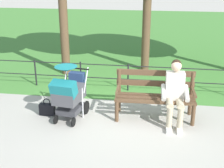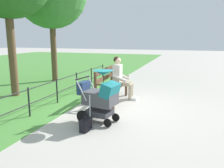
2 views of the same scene
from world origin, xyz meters
TOP-DOWN VIEW (x-y plane):
  - ground_plane at (0.00, 0.00)m, footprint 60.00×60.00m
  - park_bench at (-0.68, -0.12)m, footprint 1.62×0.65m
  - person_on_bench at (-1.06, 0.11)m, footprint 0.54×0.74m
  - stroller at (1.02, 0.26)m, footprint 0.62×0.94m
  - handbag at (1.55, 0.15)m, footprint 0.32×0.14m
  - park_fence at (-0.27, -1.45)m, footprint 7.28×0.04m

SIDE VIEW (x-z plane):
  - ground_plane at x=0.00m, z-range 0.00..0.00m
  - handbag at x=1.55m, z-range -0.06..0.31m
  - park_fence at x=-0.27m, z-range 0.07..0.77m
  - park_bench at x=-0.68m, z-range 0.05..1.01m
  - stroller at x=1.02m, z-range 0.02..1.17m
  - person_on_bench at x=-1.06m, z-range 0.04..1.31m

